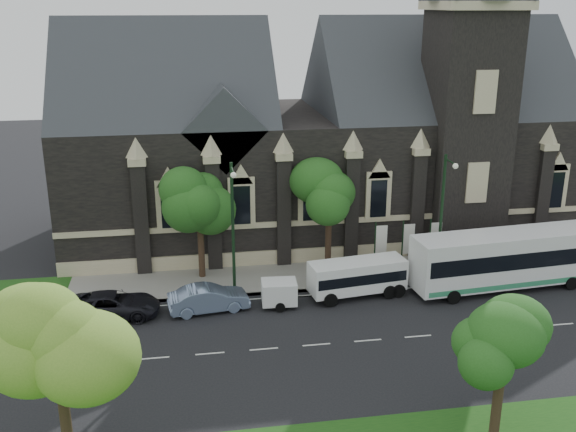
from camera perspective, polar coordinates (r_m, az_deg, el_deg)
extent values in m
plane|color=black|center=(37.51, 2.51, -11.20)|extent=(160.00, 160.00, 0.00)
cube|color=gray|center=(45.85, 0.09, -5.36)|extent=(80.00, 5.00, 0.15)
cube|color=black|center=(54.27, 2.54, 3.89)|extent=(40.00, 15.00, 10.00)
cube|color=#292C30|center=(52.15, -10.55, 8.63)|extent=(16.00, 15.00, 15.00)
cube|color=#292C30|center=(56.16, 12.78, 9.16)|extent=(20.00, 15.00, 15.00)
cube|color=#292C30|center=(47.79, -5.78, 7.98)|extent=(6.00, 6.00, 6.00)
cube|color=black|center=(50.90, 15.19, 6.93)|extent=(5.50, 5.50, 18.00)
cube|color=tan|center=(50.02, 16.09, 17.30)|extent=(6.20, 6.20, 0.60)
cube|color=tan|center=(47.73, 4.35, -0.42)|extent=(40.00, 0.22, 0.40)
cube|color=tan|center=(48.62, 4.28, -3.33)|extent=(40.00, 0.25, 1.20)
cube|color=black|center=(46.69, 2.05, 1.25)|extent=(1.20, 0.12, 2.80)
cylinder|color=black|center=(28.56, -18.78, -17.48)|extent=(0.44, 0.44, 4.40)
sphere|color=olive|center=(26.49, -19.67, -10.36)|extent=(4.16, 4.16, 4.16)
sphere|color=olive|center=(26.69, -17.91, -8.06)|extent=(3.12, 3.12, 3.12)
cylinder|color=black|center=(30.90, 17.77, -15.87)|extent=(0.44, 0.44, 3.08)
sphere|color=#24571B|center=(29.40, 18.33, -11.09)|extent=(3.20, 3.20, 3.20)
sphere|color=#24571B|center=(29.85, 18.96, -9.39)|extent=(2.40, 2.40, 2.40)
cylinder|color=black|center=(46.58, 3.54, -2.48)|extent=(0.44, 0.44, 3.96)
sphere|color=#24571B|center=(45.42, 3.63, 1.85)|extent=(3.84, 3.84, 3.84)
sphere|color=#24571B|center=(46.06, 4.32, 2.99)|extent=(2.88, 2.88, 2.88)
cylinder|color=black|center=(45.53, -7.60, -3.11)|extent=(0.44, 0.44, 3.96)
sphere|color=#24571B|center=(44.36, -7.79, 1.21)|extent=(3.68, 3.68, 3.68)
sphere|color=#24571B|center=(44.85, -6.97, 2.36)|extent=(2.76, 2.76, 2.76)
cylinder|color=black|center=(44.94, 13.25, -0.32)|extent=(0.20, 0.20, 9.00)
cylinder|color=black|center=(43.10, 14.05, 4.64)|extent=(0.10, 1.60, 0.10)
sphere|color=silver|center=(42.41, 14.45, 4.26)|extent=(0.36, 0.36, 0.36)
cylinder|color=black|center=(41.74, -4.84, -1.32)|extent=(0.20, 0.20, 9.00)
cylinder|color=black|center=(39.76, -4.90, 4.01)|extent=(0.10, 1.60, 0.10)
sphere|color=silver|center=(39.02, -4.80, 3.58)|extent=(0.36, 0.36, 0.36)
cylinder|color=black|center=(45.96, 7.60, -2.88)|extent=(0.10, 0.10, 4.00)
cube|color=white|center=(45.88, 8.17, -2.14)|extent=(0.80, 0.04, 2.20)
cylinder|color=black|center=(46.56, 9.96, -2.71)|extent=(0.10, 0.10, 4.00)
cube|color=white|center=(46.50, 10.53, -1.99)|extent=(0.80, 0.04, 2.20)
cylinder|color=black|center=(47.24, 12.26, -2.55)|extent=(0.10, 0.10, 4.00)
cube|color=white|center=(47.20, 12.82, -1.83)|extent=(0.80, 0.04, 2.20)
cube|color=white|center=(46.04, 18.81, -3.45)|extent=(13.60, 3.94, 3.46)
cube|color=black|center=(45.96, 18.84, -3.17)|extent=(13.07, 3.94, 1.10)
cube|color=#31885C|center=(46.57, 18.63, -5.09)|extent=(13.07, 3.93, 0.35)
cylinder|color=black|center=(43.31, 14.29, -6.90)|extent=(0.92, 0.36, 0.90)
cylinder|color=black|center=(45.54, 12.65, -5.49)|extent=(0.92, 0.36, 0.90)
cylinder|color=black|center=(47.90, 23.56, -5.42)|extent=(0.92, 0.36, 0.90)
cylinder|color=black|center=(49.93, 21.65, -4.23)|extent=(0.92, 0.36, 0.90)
cylinder|color=black|center=(50.70, 22.89, -4.05)|extent=(0.92, 0.36, 0.90)
cube|color=white|center=(42.87, 6.09, -5.20)|extent=(6.54, 2.81, 1.99)
cube|color=black|center=(42.85, 6.09, -5.12)|extent=(6.30, 2.82, 0.68)
cylinder|color=black|center=(41.68, 3.74, -7.35)|extent=(0.93, 0.40, 0.90)
cylinder|color=black|center=(43.37, 2.81, -6.27)|extent=(0.93, 0.40, 0.90)
cylinder|color=black|center=(43.19, 8.90, -6.59)|extent=(0.93, 0.40, 0.90)
cylinder|color=black|center=(44.82, 7.80, -5.59)|extent=(0.93, 0.40, 0.90)
cylinder|color=black|center=(43.45, 9.65, -6.48)|extent=(0.93, 0.40, 0.90)
cylinder|color=black|center=(45.08, 8.54, -5.48)|extent=(0.93, 0.40, 0.90)
cube|color=white|center=(41.42, -0.79, -6.66)|extent=(2.30, 1.78, 1.43)
cylinder|color=black|center=(40.97, -0.68, -8.01)|extent=(0.63, 0.26, 0.61)
cylinder|color=black|center=(42.45, -0.88, -7.03)|extent=(0.63, 0.26, 0.61)
cylinder|color=black|center=(41.71, 1.18, -7.06)|extent=(1.32, 0.17, 0.08)
imported|color=#7A8EB0|center=(41.21, -6.96, -7.19)|extent=(5.21, 2.40, 1.65)
imported|color=maroon|center=(42.00, -22.27, -8.28)|extent=(3.82, 1.67, 1.28)
imported|color=black|center=(41.61, -15.07, -7.53)|extent=(5.79, 2.95, 1.57)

